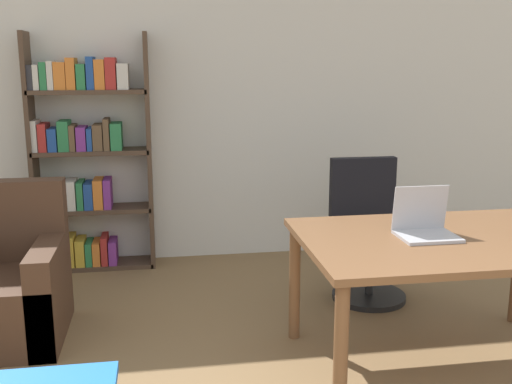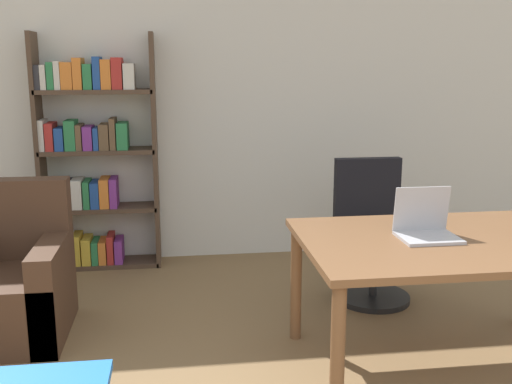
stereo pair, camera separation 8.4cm
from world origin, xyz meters
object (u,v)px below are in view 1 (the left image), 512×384
(desk, at_px, (448,251))
(office_chair, at_px, (367,238))
(bookshelf, at_px, (84,162))
(armchair, at_px, (9,290))
(laptop, at_px, (425,226))

(desk, distance_m, office_chair, 1.13)
(office_chair, relative_size, bookshelf, 0.52)
(armchair, height_order, bookshelf, bookshelf)
(office_chair, height_order, bookshelf, bookshelf)
(office_chair, xyz_separation_m, bookshelf, (-2.12, 0.98, 0.47))
(laptop, bearing_deg, armchair, 162.69)
(desk, relative_size, laptop, 5.17)
(laptop, bearing_deg, office_chair, 86.91)
(office_chair, bearing_deg, desk, -86.28)
(laptop, xyz_separation_m, armchair, (-2.42, 0.75, -0.52))
(bookshelf, bearing_deg, armchair, -105.36)
(desk, distance_m, armchair, 2.70)
(laptop, relative_size, office_chair, 0.31)
(laptop, distance_m, armchair, 2.59)
(laptop, relative_size, bookshelf, 0.16)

